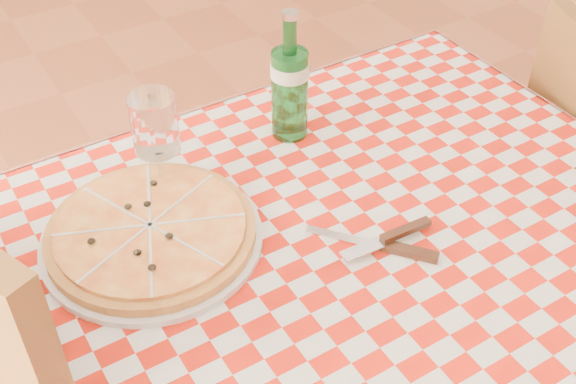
% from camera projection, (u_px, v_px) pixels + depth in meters
% --- Properties ---
extents(dining_table, '(1.20, 0.80, 0.75)m').
position_uv_depth(dining_table, '(315.00, 272.00, 1.31)').
color(dining_table, brown).
rests_on(dining_table, ground).
extents(tablecloth, '(1.30, 0.90, 0.01)m').
position_uv_depth(tablecloth, '(316.00, 235.00, 1.25)').
color(tablecloth, '#B1180A').
rests_on(tablecloth, dining_table).
extents(pizza_plate, '(0.49, 0.49, 0.05)m').
position_uv_depth(pizza_plate, '(151.00, 231.00, 1.22)').
color(pizza_plate, '#CA8F43').
rests_on(pizza_plate, tablecloth).
extents(water_bottle, '(0.09, 0.09, 0.27)m').
position_uv_depth(water_bottle, '(290.00, 76.00, 1.38)').
color(water_bottle, '#196627').
rests_on(water_bottle, tablecloth).
extents(wine_glass, '(0.11, 0.11, 0.21)m').
position_uv_depth(wine_glass, '(158.00, 147.00, 1.26)').
color(wine_glass, white).
rests_on(wine_glass, tablecloth).
extents(cutlery, '(0.31, 0.28, 0.03)m').
position_uv_depth(cutlery, '(382.00, 242.00, 1.21)').
color(cutlery, silver).
rests_on(cutlery, tablecloth).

